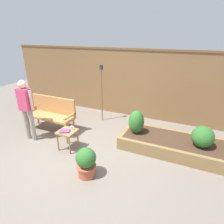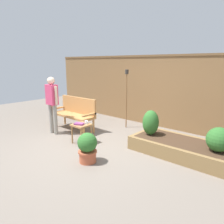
# 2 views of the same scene
# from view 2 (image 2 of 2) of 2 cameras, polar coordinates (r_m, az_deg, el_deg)

# --- Properties ---
(ground_plane) EXTENTS (14.00, 14.00, 0.00)m
(ground_plane) POSITION_cam_2_polar(r_m,az_deg,el_deg) (5.14, -5.73, -9.23)
(ground_plane) COLOR #70665B
(fence_back) EXTENTS (8.40, 0.14, 2.16)m
(fence_back) POSITION_cam_2_polar(r_m,az_deg,el_deg) (6.85, 10.23, 5.67)
(fence_back) COLOR brown
(fence_back) RESTS_ON ground_plane
(garden_bench) EXTENTS (1.44, 0.48, 0.94)m
(garden_bench) POSITION_cam_2_polar(r_m,az_deg,el_deg) (6.42, -9.58, 0.26)
(garden_bench) COLOR #B77F47
(garden_bench) RESTS_ON ground_plane
(side_table) EXTENTS (0.40, 0.40, 0.48)m
(side_table) POSITION_cam_2_polar(r_m,az_deg,el_deg) (5.30, -8.05, -4.06)
(side_table) COLOR #9E7042
(side_table) RESTS_ON ground_plane
(cup_on_table) EXTENTS (0.11, 0.08, 0.08)m
(cup_on_table) POSITION_cam_2_polar(r_m,az_deg,el_deg) (5.28, -6.77, -2.70)
(cup_on_table) COLOR white
(cup_on_table) RESTS_ON side_table
(book_on_table) EXTENTS (0.26, 0.23, 0.04)m
(book_on_table) POSITION_cam_2_polar(r_m,az_deg,el_deg) (5.24, -8.67, -3.10)
(book_on_table) COLOR #7F3875
(book_on_table) RESTS_ON side_table
(potted_boxwood) EXTENTS (0.39, 0.39, 0.60)m
(potted_boxwood) POSITION_cam_2_polar(r_m,az_deg,el_deg) (4.32, -6.51, -9.12)
(potted_boxwood) COLOR #B75638
(potted_boxwood) RESTS_ON ground_plane
(raised_planter_bed) EXTENTS (2.40, 1.00, 0.30)m
(raised_planter_bed) POSITION_cam_2_polar(r_m,az_deg,el_deg) (4.87, 19.30, -9.33)
(raised_planter_bed) COLOR olive
(raised_planter_bed) RESTS_ON ground_plane
(shrub_near_bench) EXTENTS (0.37, 0.37, 0.57)m
(shrub_near_bench) POSITION_cam_2_polar(r_m,az_deg,el_deg) (5.04, 10.16, -2.76)
(shrub_near_bench) COLOR brown
(shrub_near_bench) RESTS_ON raised_planter_bed
(shrub_far_corner) EXTENTS (0.46, 0.46, 0.46)m
(shrub_far_corner) POSITION_cam_2_polar(r_m,az_deg,el_deg) (4.52, 26.38, -6.53)
(shrub_far_corner) COLOR brown
(shrub_far_corner) RESTS_ON raised_planter_bed
(tiki_torch) EXTENTS (0.10, 0.10, 1.73)m
(tiki_torch) POSITION_cam_2_polar(r_m,az_deg,el_deg) (6.39, 3.86, 6.19)
(tiki_torch) COLOR brown
(tiki_torch) RESTS_ON ground_plane
(person_by_bench) EXTENTS (0.47, 0.20, 1.56)m
(person_by_bench) POSITION_cam_2_polar(r_m,az_deg,el_deg) (6.07, -15.51, 2.97)
(person_by_bench) COLOR gray
(person_by_bench) RESTS_ON ground_plane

